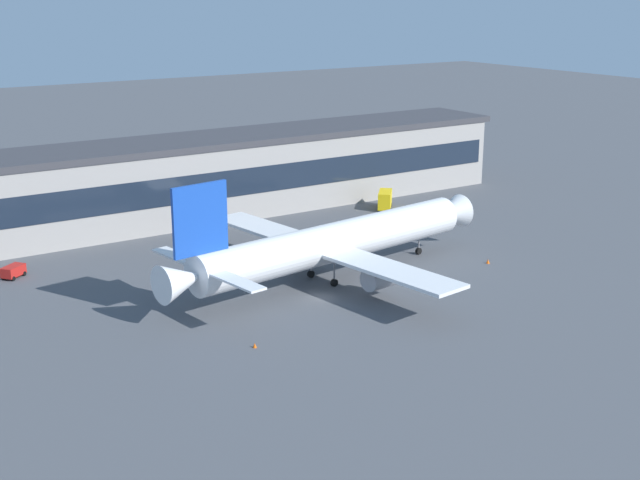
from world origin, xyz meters
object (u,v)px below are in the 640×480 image
at_px(baggage_tug, 13,271).
at_px(traffic_cone_1, 488,261).
at_px(traffic_cone_0, 255,345).
at_px(airliner, 330,243).
at_px(stair_truck, 385,199).

relative_size(baggage_tug, traffic_cone_1, 5.82).
xyz_separation_m(baggage_tug, traffic_cone_0, (17.68, -42.68, -0.78)).
bearing_deg(baggage_tug, traffic_cone_0, -67.49).
relative_size(baggage_tug, traffic_cone_0, 6.72).
height_order(baggage_tug, traffic_cone_1, baggage_tug).
bearing_deg(airliner, traffic_cone_1, -15.59).
distance_m(traffic_cone_0, traffic_cone_1, 47.75).
relative_size(airliner, traffic_cone_1, 83.41).
bearing_deg(stair_truck, traffic_cone_0, -139.94).
relative_size(stair_truck, traffic_cone_0, 10.07).
bearing_deg(traffic_cone_0, traffic_cone_1, 10.83).
distance_m(airliner, baggage_tug, 47.73).
relative_size(traffic_cone_0, traffic_cone_1, 0.87).
bearing_deg(traffic_cone_1, traffic_cone_0, -169.17).
xyz_separation_m(traffic_cone_0, traffic_cone_1, (46.90, 8.97, 0.05)).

